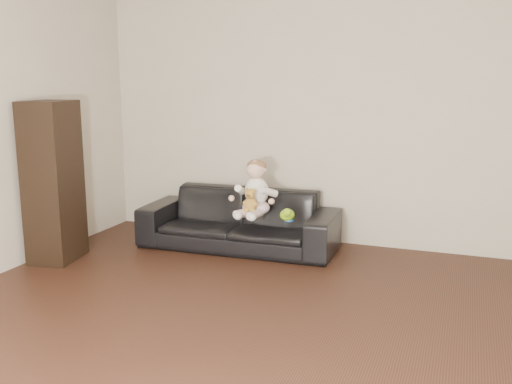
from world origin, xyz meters
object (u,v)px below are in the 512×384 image
at_px(toy_green, 287,215).
at_px(toy_rattle, 286,217).
at_px(sofa, 239,220).
at_px(toy_blue_disc, 289,220).
at_px(cabinet, 53,182).
at_px(baby, 255,191).
at_px(teddy_bear, 250,201).

xyz_separation_m(toy_green, toy_rattle, (-0.01, -0.01, -0.02)).
relative_size(sofa, toy_green, 11.93).
xyz_separation_m(toy_green, toy_blue_disc, (0.01, 0.00, -0.05)).
height_order(cabinet, baby, cabinet).
height_order(sofa, cabinet, cabinet).
bearing_deg(teddy_bear, cabinet, -137.03).
relative_size(baby, teddy_bear, 2.42).
xyz_separation_m(sofa, baby, (0.21, -0.11, 0.32)).
distance_m(cabinet, toy_green, 2.13).
bearing_deg(toy_rattle, sofa, 158.34).
relative_size(toy_green, toy_blue_disc, 1.84).
height_order(toy_green, toy_blue_disc, toy_green).
distance_m(toy_rattle, toy_blue_disc, 0.04).
bearing_deg(sofa, teddy_bear, -52.10).
xyz_separation_m(toy_rattle, toy_blue_disc, (0.02, 0.01, -0.03)).
bearing_deg(baby, teddy_bear, -73.13).
distance_m(sofa, baby, 0.40).
xyz_separation_m(baby, toy_green, (0.35, -0.11, -0.18)).
height_order(cabinet, toy_blue_disc, cabinet).
relative_size(teddy_bear, toy_green, 1.37).
relative_size(baby, toy_rattle, 7.96).
distance_m(toy_green, toy_blue_disc, 0.05).
relative_size(baby, toy_green, 3.32).
bearing_deg(toy_blue_disc, toy_rattle, -157.33).
relative_size(teddy_bear, toy_blue_disc, 2.53).
xyz_separation_m(baby, toy_blue_disc, (0.36, -0.10, -0.23)).
bearing_deg(cabinet, toy_blue_disc, 9.51).
xyz_separation_m(sofa, toy_rattle, (0.55, -0.22, 0.12)).
bearing_deg(sofa, baby, -28.47).
bearing_deg(baby, toy_blue_disc, -2.44).
bearing_deg(teddy_bear, toy_green, 29.97).
distance_m(cabinet, teddy_bear, 1.78).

